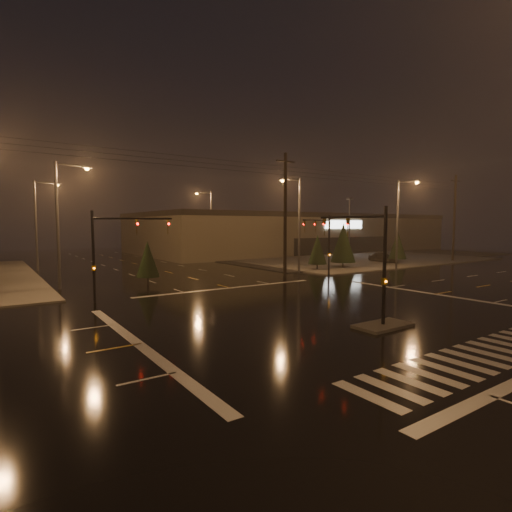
% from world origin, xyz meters
% --- Properties ---
extents(ground, '(140.00, 140.00, 0.00)m').
position_xyz_m(ground, '(0.00, 0.00, 0.00)').
color(ground, black).
rests_on(ground, ground).
extents(sidewalk_ne, '(36.00, 36.00, 0.12)m').
position_xyz_m(sidewalk_ne, '(30.00, 30.00, 0.06)').
color(sidewalk_ne, '#4A4842').
rests_on(sidewalk_ne, ground).
extents(median_island, '(3.00, 1.60, 0.15)m').
position_xyz_m(median_island, '(0.00, -4.00, 0.07)').
color(median_island, '#4A4842').
rests_on(median_island, ground).
extents(crosswalk, '(15.00, 2.60, 0.01)m').
position_xyz_m(crosswalk, '(0.00, -9.00, 0.01)').
color(crosswalk, beige).
rests_on(crosswalk, ground).
extents(stop_bar_far, '(16.00, 0.50, 0.01)m').
position_xyz_m(stop_bar_far, '(0.00, 11.00, 0.01)').
color(stop_bar_far, beige).
rests_on(stop_bar_far, ground).
extents(parking_lot, '(50.00, 24.00, 0.08)m').
position_xyz_m(parking_lot, '(35.00, 28.00, 0.04)').
color(parking_lot, black).
rests_on(parking_lot, ground).
extents(retail_building, '(60.20, 28.30, 7.20)m').
position_xyz_m(retail_building, '(35.00, 45.99, 3.84)').
color(retail_building, brown).
rests_on(retail_building, ground).
extents(signal_mast_median, '(0.25, 4.59, 6.00)m').
position_xyz_m(signal_mast_median, '(0.00, -3.07, 3.75)').
color(signal_mast_median, black).
rests_on(signal_mast_median, ground).
extents(signal_mast_ne, '(4.84, 1.86, 6.00)m').
position_xyz_m(signal_mast_ne, '(9.50, 10.14, 3.79)').
color(signal_mast_ne, black).
rests_on(signal_mast_ne, ground).
extents(signal_mast_nw, '(4.84, 1.86, 6.00)m').
position_xyz_m(signal_mast_nw, '(-9.50, 10.14, 3.79)').
color(signal_mast_nw, black).
rests_on(signal_mast_nw, ground).
extents(streetlight_1, '(2.77, 0.32, 10.00)m').
position_xyz_m(streetlight_1, '(-11.18, 18.00, 5.80)').
color(streetlight_1, '#38383A').
rests_on(streetlight_1, ground).
extents(streetlight_2, '(2.77, 0.32, 10.00)m').
position_xyz_m(streetlight_2, '(-11.18, 34.00, 5.80)').
color(streetlight_2, '#38383A').
rests_on(streetlight_2, ground).
extents(streetlight_3, '(2.77, 0.32, 10.00)m').
position_xyz_m(streetlight_3, '(11.18, 16.00, 5.80)').
color(streetlight_3, '#38383A').
rests_on(streetlight_3, ground).
extents(streetlight_4, '(2.77, 0.32, 10.00)m').
position_xyz_m(streetlight_4, '(11.18, 36.00, 5.80)').
color(streetlight_4, '#38383A').
rests_on(streetlight_4, ground).
extents(streetlight_6, '(0.32, 2.77, 10.00)m').
position_xyz_m(streetlight_6, '(22.00, 11.18, 5.80)').
color(streetlight_6, '#38383A').
rests_on(streetlight_6, ground).
extents(utility_pole_1, '(2.20, 0.32, 12.00)m').
position_xyz_m(utility_pole_1, '(8.00, 14.00, 6.13)').
color(utility_pole_1, black).
rests_on(utility_pole_1, ground).
extents(utility_pole_2, '(2.20, 0.32, 12.00)m').
position_xyz_m(utility_pole_2, '(38.00, 14.00, 6.13)').
color(utility_pole_2, black).
rests_on(utility_pole_2, ground).
extents(conifer_0, '(2.11, 2.11, 4.00)m').
position_xyz_m(conifer_0, '(14.69, 16.57, 2.35)').
color(conifer_0, black).
rests_on(conifer_0, ground).
extents(conifer_1, '(2.93, 2.93, 5.27)m').
position_xyz_m(conifer_1, '(18.81, 16.59, 2.99)').
color(conifer_1, black).
rests_on(conifer_1, ground).
extents(conifer_2, '(2.29, 2.29, 4.28)m').
position_xyz_m(conifer_2, '(28.25, 15.98, 2.48)').
color(conifer_2, black).
rests_on(conifer_2, ground).
extents(conifer_3, '(1.95, 1.95, 3.74)m').
position_xyz_m(conifer_3, '(-4.93, 16.34, 2.22)').
color(conifer_3, black).
rests_on(conifer_3, ground).
extents(car_parked, '(2.11, 4.30, 1.41)m').
position_xyz_m(car_parked, '(28.36, 18.41, 0.70)').
color(car_parked, black).
rests_on(car_parked, ground).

